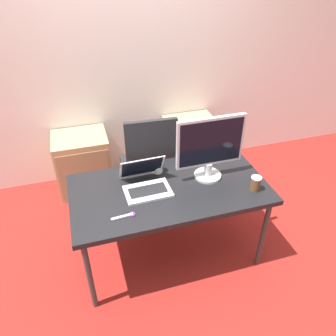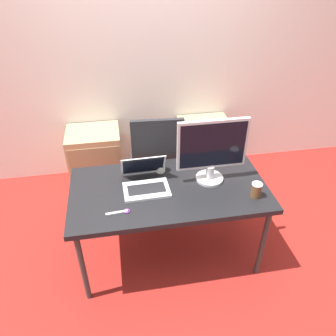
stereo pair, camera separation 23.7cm
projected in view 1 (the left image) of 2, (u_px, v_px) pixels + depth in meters
name	position (u px, v px, depth m)	size (l,w,h in m)	color
ground_plane	(169.00, 252.00, 2.83)	(14.00, 14.00, 0.00)	maroon
wall_back	(128.00, 55.00, 3.19)	(10.00, 0.05, 2.60)	silver
desk	(169.00, 193.00, 2.46)	(1.46, 0.76, 0.71)	black
office_chair	(149.00, 174.00, 3.13)	(0.56, 0.57, 1.04)	#232326
cabinet_left	(83.00, 163.00, 3.41)	(0.54, 0.45, 0.63)	tan
cabinet_right	(190.00, 146.00, 3.69)	(0.54, 0.45, 0.63)	tan
laptop_center	(146.00, 183.00, 2.39)	(0.34, 0.34, 0.22)	silver
monitor	(210.00, 147.00, 2.39)	(0.52, 0.21, 0.50)	#B7B7BC
coffee_cup_white	(158.00, 166.00, 2.56)	(0.08, 0.08, 0.11)	white
coffee_cup_brown	(256.00, 183.00, 2.37)	(0.08, 0.08, 0.11)	brown
scissors	(126.00, 216.00, 2.17)	(0.17, 0.05, 0.01)	#B2B2B7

